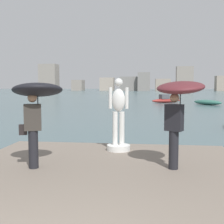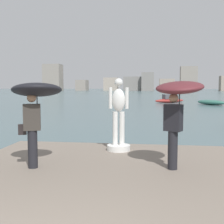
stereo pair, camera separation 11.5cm
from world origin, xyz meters
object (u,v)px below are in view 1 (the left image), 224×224
Objects in this scene: boat_near at (207,102)px; boat_far at (166,100)px; statue_white_figure at (119,122)px; onlooker_right at (179,99)px; onlooker_left at (36,99)px.

boat_near is 6.18m from boat_far.
boat_far is (3.25, 32.74, -0.86)m from statue_white_figure.
statue_white_figure is 1.03× the size of onlooker_right.
boat_near is (8.05, 28.85, -0.94)m from statue_white_figure.
statue_white_figure is 0.51× the size of boat_near.
statue_white_figure is at bearing 50.92° from onlooker_left.
boat_far is at bearing 141.02° from boat_near.
statue_white_figure reaches higher than onlooker_left.
onlooker_left is 3.22m from onlooker_right.
boat_near is (6.52, 30.67, -1.70)m from onlooker_right.
onlooker_left is at bearing -175.59° from onlooker_right.
boat_near is 0.92× the size of boat_far.
onlooker_left is 32.46m from boat_near.
onlooker_right is at bearing -49.82° from statue_white_figure.
statue_white_figure is 1.04× the size of onlooker_left.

